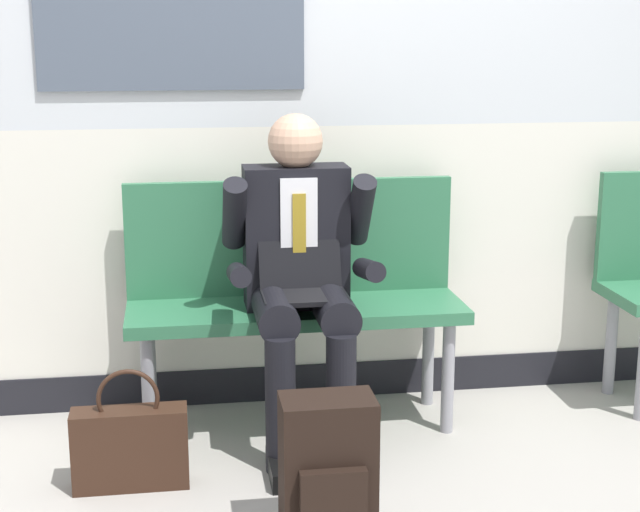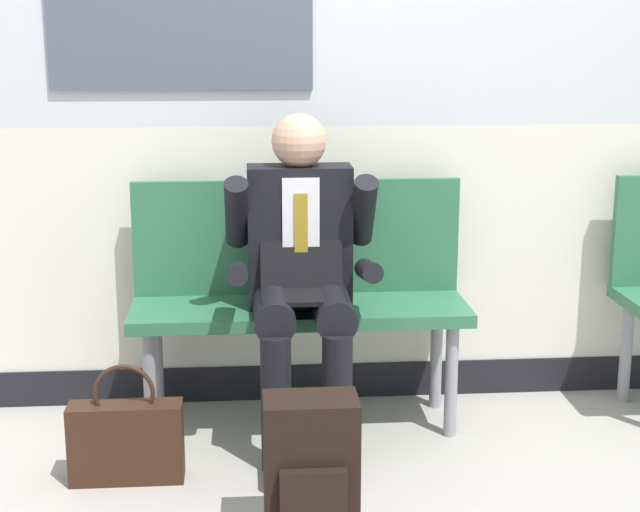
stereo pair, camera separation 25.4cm
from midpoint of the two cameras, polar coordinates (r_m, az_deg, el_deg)
The scene contains 6 objects.
ground_plane at distance 3.63m, azimuth 3.32°, elevation -12.29°, with size 18.00×18.00×0.00m, color #9E9991.
station_wall at distance 4.01m, azimuth 2.03°, elevation 10.62°, with size 5.43×0.16×2.77m.
bench_with_person at distance 3.85m, azimuth 0.62°, elevation -1.62°, with size 1.32×0.42×0.98m.
person_seated at distance 3.63m, azimuth 0.91°, elevation -0.90°, with size 0.57×0.70×1.26m.
backpack at distance 3.05m, azimuth 1.92°, elevation -12.68°, with size 0.29×0.22×0.47m.
handbag at distance 3.50m, azimuth -9.32°, elevation -10.71°, with size 0.40×0.12×0.43m.
Camera 2 is at (-0.33, -3.26, 1.57)m, focal length 54.13 mm.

